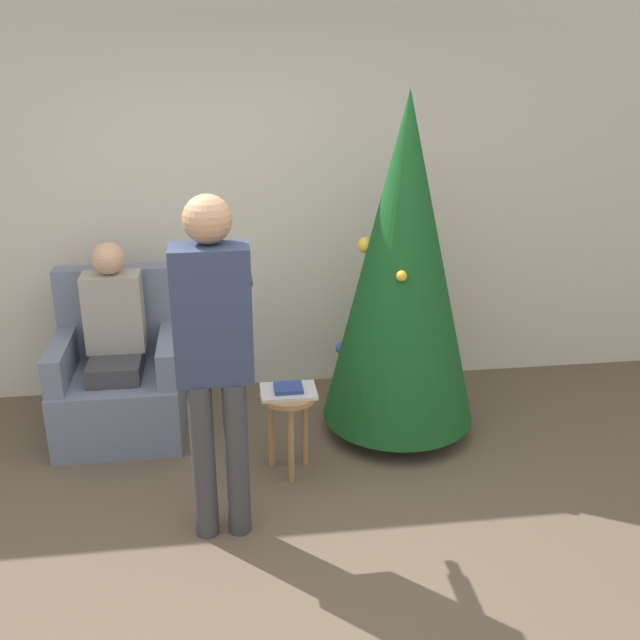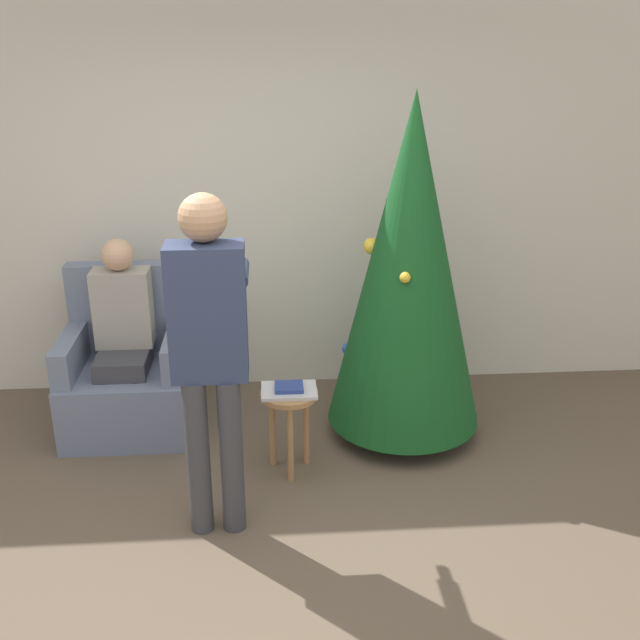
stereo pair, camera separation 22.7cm
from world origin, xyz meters
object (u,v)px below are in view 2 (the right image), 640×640
at_px(side_stool, 289,409).
at_px(person_standing, 209,339).
at_px(christmas_tree, 409,266).
at_px(armchair, 129,375).
at_px(person_seated, 123,329).

bearing_deg(side_stool, person_standing, -129.45).
height_order(christmas_tree, side_stool, christmas_tree).
bearing_deg(person_standing, side_stool, 50.55).
bearing_deg(person_standing, christmas_tree, 37.70).
xyz_separation_m(christmas_tree, armchair, (-1.77, 0.25, -0.79)).
distance_m(person_seated, person_standing, 1.32).
distance_m(armchair, person_seated, 0.34).
relative_size(christmas_tree, person_standing, 1.22).
relative_size(christmas_tree, armchair, 2.09).
bearing_deg(person_standing, person_seated, 120.10).
relative_size(person_seated, side_stool, 2.44).
bearing_deg(armchair, side_stool, -32.23).
distance_m(christmas_tree, armchair, 1.96).
bearing_deg(christmas_tree, person_seated, 173.01).
height_order(armchair, person_standing, person_standing).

